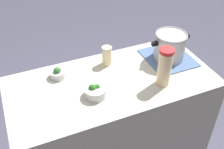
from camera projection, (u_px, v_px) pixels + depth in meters
name	position (u px, v px, depth m)	size (l,w,h in m)	color
counter_slab	(112.00, 128.00, 1.96)	(1.27, 0.61, 0.87)	beige
dish_cloth	(168.00, 58.00, 1.87)	(0.30, 0.33, 0.01)	#506E9C
cooking_pot	(170.00, 45.00, 1.81)	(0.28, 0.21, 0.18)	#B7B7BC
lemonade_pitcher	(165.00, 67.00, 1.59)	(0.08, 0.08, 0.24)	beige
mason_jar	(107.00, 56.00, 1.79)	(0.07, 0.07, 0.13)	beige
broccoli_bowl_front	(58.00, 73.00, 1.70)	(0.10, 0.10, 0.07)	silver
broccoli_bowl_center	(95.00, 91.00, 1.57)	(0.13, 0.13, 0.08)	silver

